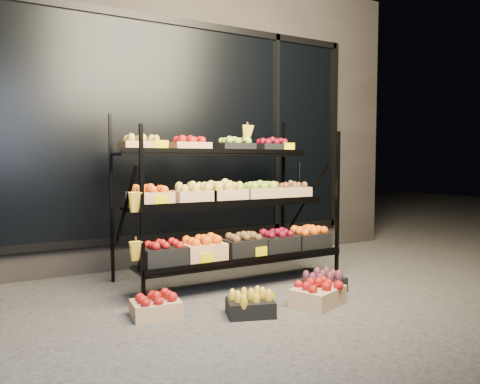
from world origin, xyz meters
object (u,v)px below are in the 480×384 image
display_rack (228,203)px  floor_crate_midright (318,293)px  floor_crate_midleft (250,304)px  floor_crate_left (156,305)px

display_rack → floor_crate_midright: (0.30, -1.04, -0.69)m
floor_crate_midleft → floor_crate_midright: bearing=14.9°
floor_crate_midright → display_rack: bearing=84.5°
floor_crate_midleft → floor_crate_left: bearing=171.7°
display_rack → floor_crate_midright: size_ratio=4.22×
display_rack → floor_crate_midright: bearing=-74.1°
display_rack → floor_crate_midleft: 1.26m
display_rack → floor_crate_left: bearing=-146.6°
display_rack → floor_crate_midleft: size_ratio=5.12×
floor_crate_left → floor_crate_midright: bearing=-10.8°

